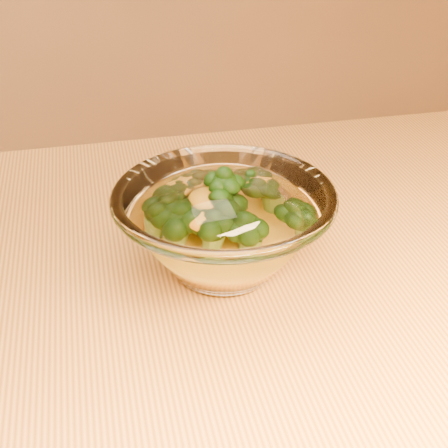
# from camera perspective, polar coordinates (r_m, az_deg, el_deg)

# --- Properties ---
(table) EXTENTS (1.20, 0.80, 0.75)m
(table) POSITION_cam_1_polar(r_m,az_deg,el_deg) (0.63, -5.69, -16.20)
(table) COLOR #BB8038
(table) RESTS_ON ground
(glass_bowl) EXTENTS (0.21, 0.21, 0.09)m
(glass_bowl) POSITION_cam_1_polar(r_m,az_deg,el_deg) (0.59, 0.00, -0.37)
(glass_bowl) COLOR white
(glass_bowl) RESTS_ON table
(cheese_sauce) EXTENTS (0.11, 0.11, 0.03)m
(cheese_sauce) POSITION_cam_1_polar(r_m,az_deg,el_deg) (0.60, 0.00, -1.94)
(cheese_sauce) COLOR #FAAA15
(cheese_sauce) RESTS_ON glass_bowl
(broccoli_heap) EXTENTS (0.15, 0.13, 0.07)m
(broccoli_heap) POSITION_cam_1_polar(r_m,az_deg,el_deg) (0.60, -0.35, 1.03)
(broccoli_heap) COLOR black
(broccoli_heap) RESTS_ON cheese_sauce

